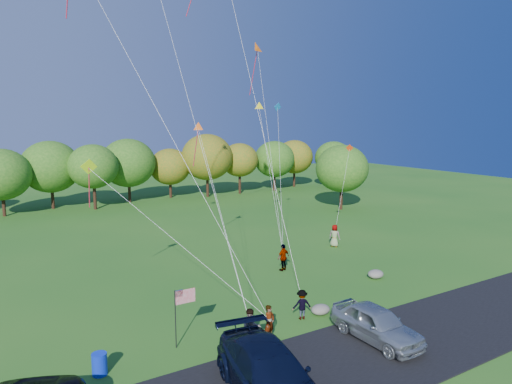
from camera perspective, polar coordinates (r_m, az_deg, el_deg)
ground at (r=22.89m, az=1.55°, el=-17.25°), size 140.00×140.00×0.00m
asphalt_lane at (r=20.02m, az=8.19°, el=-21.33°), size 44.00×6.00×0.06m
treeline at (r=55.87m, az=-15.90°, el=3.10°), size 76.21×27.63×8.66m
minivan_navy at (r=17.75m, az=1.73°, el=-21.90°), size 3.58×6.73×1.86m
minivan_silver at (r=22.51m, az=14.81°, el=-15.60°), size 1.98×4.72×1.60m
flyer_a at (r=21.96m, az=1.69°, el=-16.00°), size 0.71×0.59×1.68m
flyer_b at (r=21.20m, az=-0.63°, el=-16.72°), size 1.06×0.93×1.84m
flyer_c at (r=24.17m, az=5.75°, el=-13.81°), size 1.13×0.85×1.55m
flyer_d at (r=31.30m, az=3.44°, el=-8.16°), size 1.17×0.71×1.86m
flyer_e at (r=37.58m, az=9.79°, el=-5.41°), size 0.96×1.06×1.82m
trash_barrel at (r=20.47m, az=-18.97°, el=-19.68°), size 0.60×0.60×0.90m
flag_assembly at (r=21.18m, az=-9.30°, el=-13.55°), size 1.00×0.65×2.69m
boulder_near at (r=24.98m, az=8.07°, el=-14.34°), size 1.07×0.83×0.53m
boulder_far at (r=30.95m, az=14.73°, el=-9.89°), size 1.08×0.90×0.56m
kites_aloft at (r=33.74m, az=-6.08°, el=21.86°), size 21.63×9.19×16.40m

